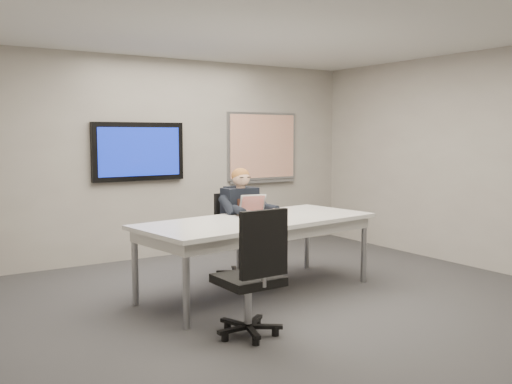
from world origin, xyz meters
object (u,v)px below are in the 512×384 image
conference_table (258,227)px  laptop (257,210)px  office_chair_far (237,251)px  seated_person (248,236)px  office_chair_near (251,297)px

conference_table → laptop: 0.36m
office_chair_far → conference_table: bearing=-104.4°
conference_table → office_chair_far: (0.17, 0.72, -0.41)m
conference_table → seated_person: bearing=63.0°
office_chair_far → office_chair_near: (-0.97, -1.85, 0.03)m
conference_table → seated_person: seated_person is taller
conference_table → laptop: size_ratio=8.04×
seated_person → conference_table: bearing=-109.9°
seated_person → office_chair_near: bearing=-121.7°
seated_person → office_chair_far: bearing=89.8°
office_chair_near → seated_person: (0.97, 1.60, 0.19)m
seated_person → laptop: 0.39m
conference_table → office_chair_near: size_ratio=2.48×
office_chair_far → seated_person: bearing=-91.2°
seated_person → laptop: seated_person is taller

